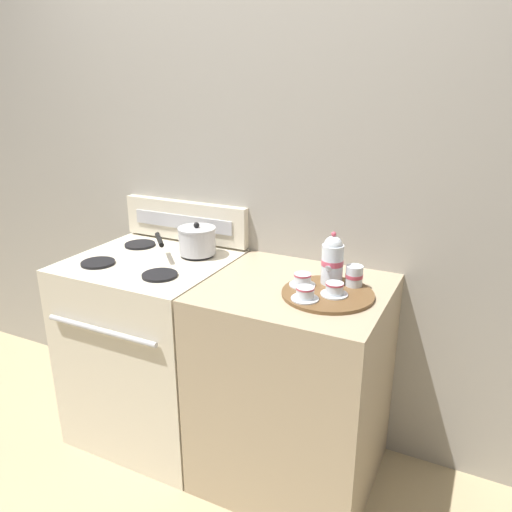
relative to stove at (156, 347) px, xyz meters
name	(u,v)px	position (x,y,z in m)	size (l,w,h in m)	color
ground_plane	(223,446)	(0.37, 0.00, -0.46)	(6.00, 6.00, 0.00)	tan
wall_back	(255,213)	(0.37, 0.36, 0.64)	(6.00, 0.05, 2.20)	#9E998E
stove	(156,347)	(0.00, 0.00, 0.00)	(0.71, 0.69, 0.93)	beige
control_panel	(185,221)	(0.00, 0.31, 0.57)	(0.70, 0.05, 0.20)	beige
side_counter	(293,384)	(0.73, 0.00, 0.00)	(0.73, 0.66, 0.92)	tan
saucepan	(196,240)	(0.17, 0.15, 0.53)	(0.28, 0.28, 0.15)	#B7B7BC
serving_tray	(328,294)	(0.88, -0.03, 0.46)	(0.36, 0.36, 0.01)	brown
teapot	(332,260)	(0.86, 0.07, 0.57)	(0.09, 0.14, 0.22)	silver
teacup_left	(335,289)	(0.91, -0.04, 0.50)	(0.10, 0.10, 0.05)	silver
teacup_right	(302,280)	(0.76, -0.01, 0.50)	(0.10, 0.10, 0.05)	silver
teacup_front	(305,293)	(0.82, -0.13, 0.50)	(0.10, 0.10, 0.05)	silver
creamer_jug	(354,276)	(0.95, 0.08, 0.51)	(0.07, 0.07, 0.08)	silver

